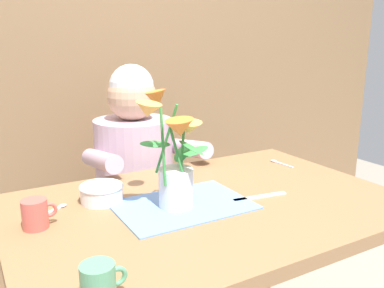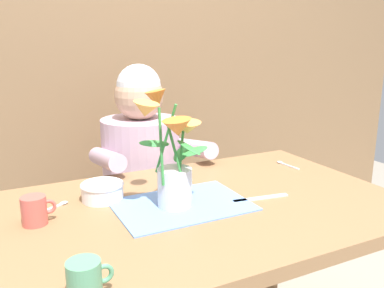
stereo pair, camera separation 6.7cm
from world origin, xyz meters
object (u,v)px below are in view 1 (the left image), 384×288
coffee_cup (99,283)px  ceramic_bowl (102,192)px  seated_person (136,193)px  flower_vase (174,158)px  tea_cup (36,214)px  dinner_knife (260,197)px

coffee_cup → ceramic_bowl: bearing=71.9°
seated_person → ceramic_bowl: (-0.29, -0.45, 0.21)m
flower_vase → tea_cup: 0.41m
seated_person → dinner_knife: (0.16, -0.66, 0.18)m
coffee_cup → seated_person: bearing=64.4°
tea_cup → coffee_cup: bearing=-83.0°
dinner_knife → coffee_cup: 0.67m
coffee_cup → flower_vase: bearing=44.8°
dinner_knife → tea_cup: (-0.66, 0.13, 0.04)m
dinner_knife → coffee_cup: coffee_cup is taller
flower_vase → dinner_knife: flower_vase is taller
tea_cup → coffee_cup: 0.40m
ceramic_bowl → tea_cup: bearing=-156.2°
tea_cup → seated_person: bearing=47.3°
tea_cup → ceramic_bowl: bearing=23.8°
ceramic_bowl → coffee_cup: 0.52m
tea_cup → coffee_cup: size_ratio=1.00×
seated_person → ceramic_bowl: seated_person is taller
ceramic_bowl → dinner_knife: 0.50m
flower_vase → coffee_cup: (-0.33, -0.33, -0.12)m
flower_vase → seated_person: bearing=79.3°
ceramic_bowl → tea_cup: size_ratio=1.46×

